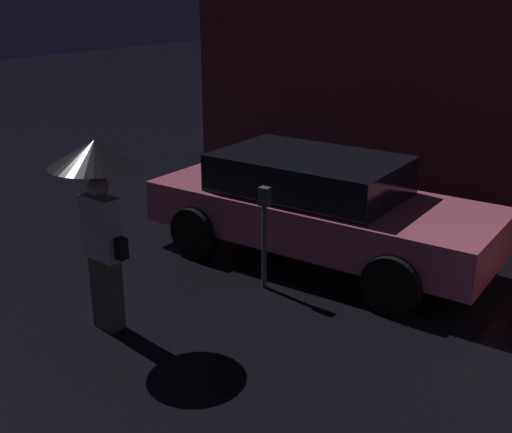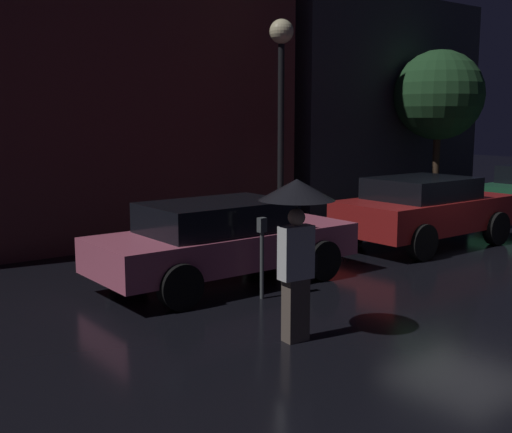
% 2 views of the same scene
% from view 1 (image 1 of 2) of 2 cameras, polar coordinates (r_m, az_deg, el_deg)
% --- Properties ---
extents(parked_car_pink, '(4.49, 1.93, 1.37)m').
position_cam_1_polar(parked_car_pink, '(8.29, 5.47, 1.01)').
color(parked_car_pink, '#DB6684').
rests_on(parked_car_pink, ground).
extents(pedestrian_with_umbrella, '(0.93, 0.93, 2.01)m').
position_cam_1_polar(pedestrian_with_umbrella, '(6.46, -13.83, 2.49)').
color(pedestrian_with_umbrella, '#66564C').
rests_on(pedestrian_with_umbrella, ground).
extents(parking_meter, '(0.12, 0.10, 1.25)m').
position_cam_1_polar(parking_meter, '(7.41, 0.76, -0.90)').
color(parking_meter, '#4C5154').
rests_on(parking_meter, ground).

